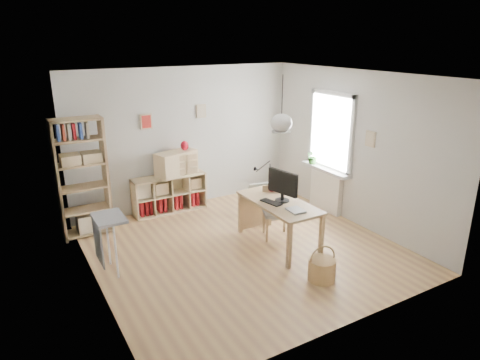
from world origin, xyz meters
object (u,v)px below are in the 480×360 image
storage_chest (267,206)px  drawer_chest (176,163)px  cube_shelf (168,196)px  tall_bookshelf (81,173)px  monitor (283,184)px  chair (276,209)px  desk (279,207)px

storage_chest → drawer_chest: size_ratio=0.94×
cube_shelf → storage_chest: size_ratio=1.89×
tall_bookshelf → storage_chest: tall_bookshelf is taller
storage_chest → monitor: bearing=-99.0°
tall_bookshelf → drawer_chest: (1.75, 0.24, -0.14)m
cube_shelf → chair: 2.27m
desk → drawer_chest: size_ratio=1.91×
cube_shelf → monitor: bearing=-64.4°
storage_chest → drawer_chest: (-1.33, 1.13, 0.75)m
desk → drawer_chest: (-0.83, 2.19, 0.29)m
tall_bookshelf → monitor: tall_bookshelf is taller
cube_shelf → monitor: monitor is taller
tall_bookshelf → drawer_chest: tall_bookshelf is taller
chair → desk: bearing=-92.6°
cube_shelf → storage_chest: 1.91m
cube_shelf → tall_bookshelf: tall_bookshelf is taller
cube_shelf → chair: chair is taller
monitor → drawer_chest: monitor is taller
cube_shelf → tall_bookshelf: size_ratio=0.70×
desk → tall_bookshelf: 3.27m
cube_shelf → tall_bookshelf: (-1.56, -0.28, 0.79)m
cube_shelf → monitor: 2.59m
desk → cube_shelf: size_ratio=1.07×
storage_chest → tall_bookshelf: bearing=177.2°
tall_bookshelf → cube_shelf: bearing=10.2°
desk → chair: chair is taller
desk → chair: (0.15, 0.30, -0.17)m
cube_shelf → chair: (1.17, -1.93, 0.19)m
desk → cube_shelf: (-1.02, 2.23, -0.36)m
desk → monitor: size_ratio=2.64×
desk → storage_chest: bearing=65.2°
desk → storage_chest: (0.49, 1.06, -0.46)m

